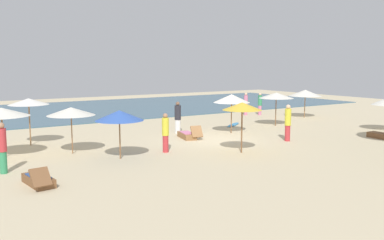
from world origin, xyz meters
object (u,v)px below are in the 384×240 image
(lounger_2, at_px, (39,180))
(surfboard, at_px, (233,125))
(umbrella_8, at_px, (232,98))
(lounger_1, at_px, (188,135))
(person_5, at_px, (288,122))
(umbrella_6, at_px, (242,106))
(umbrella_7, at_px, (305,93))
(umbrella_0, at_px, (1,112))
(person_4, at_px, (178,117))
(person_2, at_px, (246,104))
(lounger_0, at_px, (384,136))
(person_0, at_px, (260,104))
(person_1, at_px, (165,132))
(umbrella_3, at_px, (29,102))
(umbrella_1, at_px, (276,95))
(person_3, at_px, (2,147))
(umbrella_2, at_px, (71,111))
(umbrella_5, at_px, (119,115))

(lounger_2, xyz_separation_m, surfboard, (13.46, 7.00, -0.14))
(umbrella_8, distance_m, surfboard, 3.64)
(lounger_1, relative_size, person_5, 0.95)
(umbrella_6, height_order, lounger_2, umbrella_6)
(umbrella_6, distance_m, umbrella_7, 13.46)
(umbrella_0, bearing_deg, person_4, 8.36)
(person_2, bearing_deg, person_4, -153.03)
(person_4, bearing_deg, umbrella_7, 4.90)
(lounger_0, bearing_deg, lounger_2, 176.56)
(lounger_0, distance_m, lounger_2, 17.04)
(person_2, bearing_deg, person_0, -30.56)
(person_5, bearing_deg, person_1, 171.42)
(umbrella_3, distance_m, lounger_2, 7.46)
(umbrella_1, relative_size, lounger_0, 1.25)
(surfboard, bearing_deg, umbrella_1, -37.96)
(person_1, bearing_deg, lounger_0, -16.25)
(person_3, xyz_separation_m, person_4, (9.63, 4.08, -0.05))
(umbrella_6, bearing_deg, person_4, 87.01)
(umbrella_0, height_order, umbrella_3, umbrella_3)
(umbrella_0, distance_m, lounger_1, 8.99)
(umbrella_2, relative_size, surfboard, 1.05)
(umbrella_6, xyz_separation_m, person_3, (-9.32, 1.87, -1.10))
(person_5, bearing_deg, umbrella_5, 174.25)
(umbrella_2, height_order, umbrella_6, umbrella_6)
(umbrella_6, distance_m, person_2, 13.67)
(umbrella_6, bearing_deg, umbrella_5, 159.96)
(umbrella_1, bearing_deg, person_5, -127.51)
(umbrella_6, height_order, lounger_1, umbrella_6)
(umbrella_6, height_order, person_3, umbrella_6)
(umbrella_7, bearing_deg, surfboard, -178.03)
(lounger_0, xyz_separation_m, person_3, (-17.70, 3.21, 0.77))
(umbrella_0, distance_m, person_2, 18.72)
(person_5, bearing_deg, person_0, 55.47)
(person_5, bearing_deg, umbrella_2, 163.76)
(umbrella_2, relative_size, person_5, 1.11)
(surfboard, bearing_deg, umbrella_2, -165.62)
(umbrella_8, xyz_separation_m, person_3, (-12.14, -2.46, -1.01))
(umbrella_7, relative_size, person_0, 1.37)
(person_1, bearing_deg, umbrella_6, -34.79)
(person_3, bearing_deg, person_5, -4.14)
(umbrella_8, xyz_separation_m, lounger_1, (-2.91, -0.06, -1.78))
(umbrella_7, height_order, person_4, umbrella_7)
(umbrella_2, relative_size, umbrella_7, 0.89)
(umbrella_0, distance_m, umbrella_3, 2.67)
(umbrella_7, relative_size, person_4, 1.30)
(umbrella_7, bearing_deg, umbrella_2, -170.20)
(lounger_2, relative_size, person_4, 0.99)
(lounger_1, relative_size, person_2, 1.04)
(person_2, distance_m, person_3, 20.07)
(umbrella_5, relative_size, lounger_0, 1.17)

